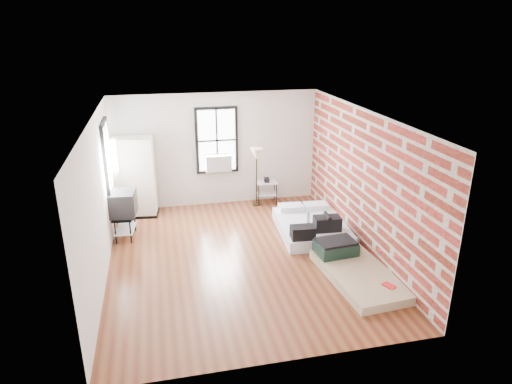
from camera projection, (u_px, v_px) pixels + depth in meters
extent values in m
plane|color=#582717|center=(240.00, 258.00, 8.95)|extent=(6.00, 6.00, 0.00)
cube|color=silver|center=(217.00, 150.00, 11.21)|extent=(5.00, 0.01, 2.80)
cube|color=silver|center=(283.00, 272.00, 5.72)|extent=(5.00, 0.01, 2.80)
cube|color=silver|center=(99.00, 202.00, 7.96)|extent=(0.01, 6.00, 2.80)
cube|color=maroon|center=(364.00, 182.00, 8.97)|extent=(0.02, 6.00, 2.80)
cube|color=white|center=(238.00, 116.00, 7.98)|extent=(5.00, 6.00, 0.01)
cube|color=white|center=(217.00, 140.00, 11.08)|extent=(0.90, 0.02, 1.50)
cube|color=black|center=(197.00, 141.00, 11.00)|extent=(0.07, 0.08, 1.64)
cube|color=black|center=(236.00, 139.00, 11.19)|extent=(0.07, 0.08, 1.64)
cube|color=black|center=(216.00, 108.00, 10.82)|extent=(0.90, 0.08, 0.07)
cube|color=black|center=(218.00, 171.00, 11.37)|extent=(0.90, 0.08, 0.07)
cube|color=black|center=(217.00, 141.00, 11.07)|extent=(0.04, 0.02, 1.50)
cube|color=black|center=(217.00, 141.00, 11.07)|extent=(0.90, 0.02, 0.04)
cube|color=beige|center=(218.00, 163.00, 11.15)|extent=(0.62, 0.30, 0.40)
cube|color=white|center=(108.00, 160.00, 9.52)|extent=(0.02, 0.90, 1.50)
cube|color=black|center=(105.00, 166.00, 9.08)|extent=(0.08, 0.07, 1.64)
cube|color=black|center=(109.00, 154.00, 9.96)|extent=(0.08, 0.07, 1.64)
cube|color=black|center=(103.00, 123.00, 9.25)|extent=(0.08, 0.90, 0.07)
cube|color=black|center=(111.00, 195.00, 9.79)|extent=(0.08, 0.90, 0.07)
cube|color=black|center=(109.00, 160.00, 9.53)|extent=(0.02, 0.04, 1.50)
cube|color=black|center=(109.00, 160.00, 9.53)|extent=(0.02, 0.90, 0.04)
cube|color=white|center=(312.00, 227.00, 10.00)|extent=(1.52, 1.99, 0.25)
cube|color=white|center=(291.00, 207.00, 10.59)|extent=(0.57, 0.39, 0.12)
cube|color=white|center=(316.00, 206.00, 10.68)|extent=(0.57, 0.39, 0.12)
cube|color=black|center=(327.00, 223.00, 9.52)|extent=(0.57, 0.36, 0.30)
cylinder|color=black|center=(328.00, 216.00, 9.46)|extent=(0.10, 0.35, 0.08)
cube|color=black|center=(303.00, 232.00, 9.16)|extent=(0.50, 0.33, 0.26)
cylinder|color=#A1BCCF|center=(308.00, 218.00, 9.86)|extent=(0.07, 0.07, 0.22)
cylinder|color=#164A9D|center=(308.00, 213.00, 9.82)|extent=(0.04, 0.04, 0.03)
cube|color=tan|center=(360.00, 275.00, 8.18)|extent=(1.24, 2.12, 0.16)
cube|color=black|center=(336.00, 248.00, 8.75)|extent=(0.79, 0.60, 0.24)
cube|color=black|center=(336.00, 241.00, 8.71)|extent=(0.75, 0.55, 0.04)
cube|color=red|center=(389.00, 286.00, 7.69)|extent=(0.21, 0.25, 0.03)
cube|color=black|center=(138.00, 213.00, 10.96)|extent=(1.02, 0.66, 0.06)
cube|color=beige|center=(134.00, 176.00, 10.63)|extent=(0.97, 0.61, 1.84)
cylinder|color=black|center=(259.00, 195.00, 11.40)|extent=(0.02, 0.02, 0.56)
cylinder|color=black|center=(276.00, 195.00, 11.45)|extent=(0.02, 0.02, 0.56)
cylinder|color=black|center=(257.00, 191.00, 11.73)|extent=(0.02, 0.02, 0.56)
cylinder|color=black|center=(274.00, 190.00, 11.78)|extent=(0.02, 0.02, 0.56)
cube|color=silver|center=(267.00, 182.00, 11.49)|extent=(0.55, 0.46, 0.02)
cube|color=silver|center=(267.00, 194.00, 11.60)|extent=(0.53, 0.44, 0.02)
cube|color=black|center=(267.00, 180.00, 11.47)|extent=(0.14, 0.20, 0.10)
cylinder|color=black|center=(257.00, 204.00, 11.56)|extent=(0.21, 0.21, 0.03)
cylinder|color=black|center=(257.00, 180.00, 11.34)|extent=(0.03, 0.03, 1.28)
cone|color=#D8B88A|center=(257.00, 154.00, 11.10)|extent=(0.32, 0.32, 0.28)
cylinder|color=black|center=(115.00, 233.00, 9.44)|extent=(0.03, 0.03, 0.51)
cylinder|color=black|center=(131.00, 232.00, 9.46)|extent=(0.03, 0.03, 0.51)
cylinder|color=black|center=(121.00, 221.00, 10.01)|extent=(0.03, 0.03, 0.51)
cylinder|color=black|center=(135.00, 220.00, 10.04)|extent=(0.03, 0.03, 0.51)
cube|color=black|center=(124.00, 215.00, 9.65)|extent=(0.49, 0.78, 0.03)
cube|color=silver|center=(126.00, 228.00, 9.75)|extent=(0.47, 0.76, 0.02)
cube|color=black|center=(123.00, 203.00, 9.55)|extent=(0.58, 0.65, 0.51)
cube|color=black|center=(135.00, 203.00, 9.58)|extent=(0.08, 0.49, 0.41)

